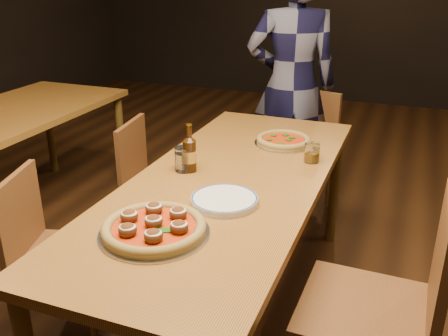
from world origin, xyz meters
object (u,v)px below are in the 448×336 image
(table_main, at_px, (228,193))
(chair_end, at_px, (298,151))
(beer_bottle, at_px, (190,155))
(amber_glass, at_px, (312,153))
(diner, at_px, (291,86))
(pizza_margherita, at_px, (283,140))
(pizza_meatball, at_px, (154,227))
(chair_main_nw, at_px, (64,254))
(chair_main_e, at_px, (366,309))
(plate_stack, at_px, (224,200))
(chair_main_sw, at_px, (162,184))
(water_glass, at_px, (184,159))

(table_main, distance_m, chair_end, 1.34)
(beer_bottle, xyz_separation_m, amber_glass, (0.49, 0.32, -0.03))
(amber_glass, height_order, diner, diner)
(pizza_margherita, relative_size, amber_glass, 3.33)
(pizza_meatball, distance_m, beer_bottle, 0.58)
(chair_main_nw, xyz_separation_m, chair_main_e, (1.32, -0.01, 0.08))
(amber_glass, bearing_deg, plate_stack, -111.77)
(chair_main_e, height_order, pizza_margherita, chair_main_e)
(pizza_margherita, relative_size, beer_bottle, 1.39)
(pizza_margherita, bearing_deg, diner, 101.58)
(chair_end, xyz_separation_m, pizza_margherita, (0.09, -0.78, 0.34))
(chair_main_e, height_order, diner, diner)
(chair_main_nw, height_order, chair_main_sw, chair_main_nw)
(chair_end, bearing_deg, diner, 153.14)
(table_main, xyz_separation_m, water_glass, (-0.22, 0.02, 0.13))
(diner, bearing_deg, pizza_meatball, 69.44)
(chair_end, distance_m, beer_bottle, 1.37)
(chair_main_nw, bearing_deg, amber_glass, -71.65)
(chair_main_sw, height_order, water_glass, water_glass)
(table_main, xyz_separation_m, chair_end, (0.02, 1.31, -0.25))
(water_glass, bearing_deg, chair_end, 79.48)
(chair_end, bearing_deg, chair_main_e, -52.07)
(chair_main_nw, bearing_deg, table_main, -79.45)
(chair_main_nw, bearing_deg, plate_stack, -98.39)
(chair_main_sw, bearing_deg, amber_glass, -108.43)
(table_main, relative_size, beer_bottle, 9.13)
(chair_main_nw, height_order, beer_bottle, beer_bottle)
(chair_main_e, xyz_separation_m, amber_glass, (-0.36, 0.69, 0.30))
(chair_main_sw, distance_m, pizza_margherita, 0.81)
(pizza_margherita, height_order, amber_glass, amber_glass)
(beer_bottle, bearing_deg, pizza_margherita, 59.69)
(plate_stack, bearing_deg, beer_bottle, 136.50)
(table_main, distance_m, chair_main_e, 0.77)
(chair_end, xyz_separation_m, pizza_meatball, (-0.09, -1.86, 0.35))
(pizza_meatball, bearing_deg, plate_stack, 65.64)
(water_glass, distance_m, amber_glass, 0.61)
(chair_main_nw, height_order, amber_glass, amber_glass)
(chair_main_nw, distance_m, amber_glass, 1.24)
(chair_end, relative_size, water_glass, 7.78)
(pizza_meatball, height_order, diner, diner)
(chair_end, relative_size, amber_glass, 9.45)
(plate_stack, distance_m, beer_bottle, 0.37)
(chair_main_nw, xyz_separation_m, plate_stack, (0.74, 0.11, 0.35))
(table_main, distance_m, pizza_meatball, 0.56)
(chair_main_sw, xyz_separation_m, beer_bottle, (0.42, -0.49, 0.42))
(pizza_meatball, distance_m, pizza_margherita, 1.10)
(chair_main_nw, xyz_separation_m, chair_main_sw, (0.05, 0.85, -0.00))
(beer_bottle, bearing_deg, chair_main_e, -23.67)
(chair_main_e, bearing_deg, water_glass, -111.80)
(chair_main_e, relative_size, pizza_margherita, 3.25)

